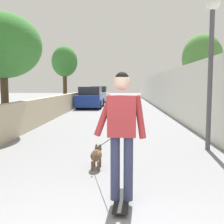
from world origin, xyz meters
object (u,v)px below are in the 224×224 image
at_px(tree_left_far, 65,62).
at_px(car_far, 99,94).
at_px(car_near, 91,98).
at_px(lamp_post, 211,44).
at_px(tree_left_mid, 3,46).
at_px(tree_right_near, 202,58).
at_px(skateboard, 122,201).
at_px(dog, 97,155).
at_px(person_skateboarder, 122,126).

height_order(tree_left_far, car_far, tree_left_far).
bearing_deg(car_near, lamp_post, -160.31).
bearing_deg(tree_left_mid, tree_right_near, -57.10).
xyz_separation_m(skateboard, car_far, (23.25, 2.33, 0.65)).
xyz_separation_m(dog, car_far, (21.59, 1.82, 0.44)).
bearing_deg(dog, car_near, 7.23).
height_order(tree_left_far, person_skateboarder, tree_left_far).
distance_m(tree_left_mid, skateboard, 7.73).
bearing_deg(car_far, person_skateboarder, -174.29).
bearing_deg(dog, car_far, 4.82).
bearing_deg(person_skateboarder, tree_right_near, -20.95).
bearing_deg(skateboard, car_far, 5.71).
height_order(tree_left_mid, car_near, tree_left_mid).
height_order(skateboard, car_far, car_far).
distance_m(tree_left_far, car_near, 3.70).
distance_m(skateboard, car_far, 23.38).
relative_size(tree_left_mid, tree_left_far, 0.90).
relative_size(tree_right_near, car_far, 1.08).
bearing_deg(skateboard, lamp_post, -33.86).
xyz_separation_m(lamp_post, car_near, (12.69, 4.54, -1.96)).
bearing_deg(car_near, tree_left_far, 58.92).
height_order(car_near, car_far, same).
height_order(tree_right_near, car_near, tree_right_near).
distance_m(dog, car_near, 14.46).
xyz_separation_m(tree_left_far, dog, (-15.64, -3.98, -3.15)).
bearing_deg(dog, skateboard, -163.03).
bearing_deg(lamp_post, skateboard, 146.14).
bearing_deg(dog, tree_left_far, 14.27).
relative_size(tree_left_far, person_skateboarder, 2.66).
bearing_deg(tree_left_far, car_far, -19.91).
xyz_separation_m(tree_left_mid, car_near, (10.20, -1.85, -2.31)).
height_order(person_skateboarder, car_far, person_skateboarder).
bearing_deg(person_skateboarder, skateboard, 0.00).
distance_m(tree_left_mid, dog, 6.18).
xyz_separation_m(tree_right_near, tree_left_far, (6.00, 8.81, 0.31)).
relative_size(lamp_post, person_skateboarder, 2.19).
xyz_separation_m(skateboard, car_near, (15.99, 2.33, 0.65)).
relative_size(tree_right_near, dog, 2.23).
bearing_deg(skateboard, tree_left_mid, 35.80).
relative_size(car_near, car_far, 1.00).
bearing_deg(person_skateboarder, car_far, 5.71).
bearing_deg(tree_right_near, car_far, 29.07).
distance_m(tree_left_far, car_far, 6.89).
xyz_separation_m(tree_left_mid, tree_left_far, (11.50, 0.30, 0.40)).
bearing_deg(car_far, tree_left_far, 160.09).
xyz_separation_m(tree_left_mid, lamp_post, (-2.49, -6.40, -0.35)).
height_order(tree_left_far, skateboard, tree_left_far).
xyz_separation_m(lamp_post, skateboard, (-3.30, 2.22, -2.61)).
bearing_deg(lamp_post, car_near, 19.69).
distance_m(tree_right_near, car_near, 8.49).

